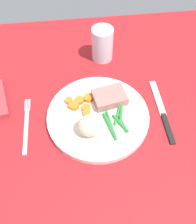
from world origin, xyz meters
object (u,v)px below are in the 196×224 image
Objects in this scene: dinner_plate at (98,116)px; water_glass at (102,46)px; fork at (26,125)px; knife at (162,112)px; meat_portion at (109,97)px.

water_glass is (4.05, 22.70, 3.67)cm from dinner_plate.
knife is at bearing -2.83° from fork.
meat_portion reaches higher than knife.
dinner_plate is 1.28× the size of knife.
dinner_plate is at bearing -130.60° from meat_portion.
meat_portion is 14.49cm from knife.
meat_portion is 0.50× the size of fork.
meat_portion is 0.41× the size of knife.
dinner_plate is 3.12× the size of meat_portion.
meat_portion is 0.82× the size of water_glass.
knife is at bearing -60.49° from water_glass.
water_glass is (-13.01, 22.99, 4.27)cm from knife.
meat_portion is at bearing 49.40° from dinner_plate.
knife is at bearing -18.02° from meat_portion.
knife is (17.07, -0.29, -0.60)cm from dinner_plate.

